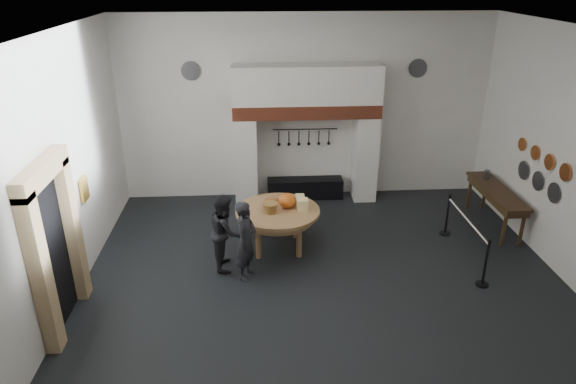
{
  "coord_description": "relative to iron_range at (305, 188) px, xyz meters",
  "views": [
    {
      "loc": [
        -1.21,
        -8.24,
        5.4
      ],
      "look_at": [
        -0.61,
        1.0,
        1.35
      ],
      "focal_mm": 32.0,
      "sensor_mm": 36.0,
      "label": 1
    }
  ],
  "objects": [
    {
      "name": "iron_range",
      "position": [
        0.0,
        0.0,
        0.0
      ],
      "size": [
        1.9,
        0.45,
        0.5
      ],
      "primitive_type": "cube",
      "color": "black",
      "rests_on": "floor"
    },
    {
      "name": "side_table",
      "position": [
        4.1,
        -1.85,
        0.62
      ],
      "size": [
        0.55,
        2.2,
        0.06
      ],
      "primitive_type": "cube",
      "color": "#3C2C16",
      "rests_on": "floor"
    },
    {
      "name": "barrier_post_far",
      "position": [
        2.91,
        -2.18,
        0.2
      ],
      "size": [
        0.05,
        0.05,
        0.9
      ],
      "primitive_type": "cylinder",
      "color": "black",
      "rests_on": "floor"
    },
    {
      "name": "pewter_plate_mid",
      "position": [
        4.46,
        -2.72,
        1.2
      ],
      "size": [
        0.03,
        0.4,
        0.4
      ],
      "primitive_type": "cylinder",
      "rotation": [
        0.0,
        1.57,
        0.0
      ],
      "color": "#4C4C51",
      "rests_on": "wall_right"
    },
    {
      "name": "visitor_near",
      "position": [
        -1.45,
        -3.59,
        0.53
      ],
      "size": [
        0.56,
        0.67,
        1.55
      ],
      "primitive_type": "imported",
      "rotation": [
        0.0,
        0.0,
        1.18
      ],
      "color": "black",
      "rests_on": "floor"
    },
    {
      "name": "door_lintel",
      "position": [
        -4.38,
        -4.72,
        2.4
      ],
      "size": [
        0.22,
        1.7,
        0.3
      ],
      "primitive_type": "cube",
      "color": "tan",
      "rests_on": "door_jamb_near"
    },
    {
      "name": "hearth_brick_band",
      "position": [
        0.0,
        -0.07,
        2.06
      ],
      "size": [
        3.5,
        0.72,
        0.32
      ],
      "primitive_type": "cube",
      "color": "#9E442B",
      "rests_on": "chimney_pier_left"
    },
    {
      "name": "pewter_plate_back_left",
      "position": [
        -2.7,
        0.24,
        2.95
      ],
      "size": [
        0.44,
        0.03,
        0.44
      ],
      "primitive_type": "cylinder",
      "rotation": [
        1.57,
        0.0,
        0.0
      ],
      "color": "#4C4C51",
      "rests_on": "wall_back"
    },
    {
      "name": "wall_left",
      "position": [
        -4.5,
        -3.72,
        2.0
      ],
      "size": [
        0.02,
        8.0,
        4.5
      ],
      "primitive_type": "cube",
      "color": "white",
      "rests_on": "floor"
    },
    {
      "name": "bread_loaf",
      "position": [
        -0.91,
        -2.17,
        0.69
      ],
      "size": [
        0.31,
        0.18,
        0.13
      ],
      "primitive_type": "ellipsoid",
      "color": "#915B33",
      "rests_on": "work_table"
    },
    {
      "name": "utensil_rail",
      "position": [
        0.0,
        0.2,
        1.5
      ],
      "size": [
        1.6,
        0.02,
        0.02
      ],
      "primitive_type": "cylinder",
      "rotation": [
        0.0,
        1.57,
        0.0
      ],
      "color": "black",
      "rests_on": "wall_back"
    },
    {
      "name": "chimney_hood",
      "position": [
        0.0,
        -0.07,
        2.67
      ],
      "size": [
        3.5,
        0.7,
        0.9
      ],
      "primitive_type": "cube",
      "color": "silver",
      "rests_on": "hearth_brick_band"
    },
    {
      "name": "pumpkin",
      "position": [
        -0.61,
        -2.42,
        0.78
      ],
      "size": [
        0.36,
        0.36,
        0.31
      ],
      "primitive_type": "ellipsoid",
      "color": "#C7631C",
      "rests_on": "work_table"
    },
    {
      "name": "pewter_plate_back_right",
      "position": [
        2.7,
        0.24,
        2.95
      ],
      "size": [
        0.44,
        0.03,
        0.44
      ],
      "primitive_type": "cylinder",
      "rotation": [
        1.57,
        0.0,
        0.0
      ],
      "color": "#4C4C51",
      "rests_on": "wall_back"
    },
    {
      "name": "floor",
      "position": [
        0.0,
        -3.72,
        -0.25
      ],
      "size": [
        9.0,
        8.0,
        0.02
      ],
      "primitive_type": "cube",
      "color": "black",
      "rests_on": "ground"
    },
    {
      "name": "pewter_plate_right",
      "position": [
        4.46,
        -2.12,
        1.2
      ],
      "size": [
        0.03,
        0.4,
        0.4
      ],
      "primitive_type": "cylinder",
      "rotation": [
        0.0,
        1.57,
        0.0
      ],
      "color": "#4C4C51",
      "rests_on": "wall_right"
    },
    {
      "name": "pewter_jug",
      "position": [
        4.1,
        -1.25,
        0.76
      ],
      "size": [
        0.12,
        0.12,
        0.22
      ],
      "primitive_type": "cylinder",
      "color": "#505056",
      "rests_on": "side_table"
    },
    {
      "name": "wall_plaque",
      "position": [
        -4.45,
        -2.92,
        1.35
      ],
      "size": [
        0.05,
        0.34,
        0.44
      ],
      "primitive_type": "cube",
      "color": "gold",
      "rests_on": "wall_left"
    },
    {
      "name": "copper_pan_a",
      "position": [
        4.46,
        -3.52,
        1.7
      ],
      "size": [
        0.03,
        0.34,
        0.34
      ],
      "primitive_type": "cylinder",
      "rotation": [
        0.0,
        1.57,
        0.0
      ],
      "color": "#C6662D",
      "rests_on": "wall_right"
    },
    {
      "name": "barrier_rope",
      "position": [
        2.91,
        -3.18,
        0.6
      ],
      "size": [
        0.04,
        2.0,
        0.04
      ],
      "primitive_type": "cylinder",
      "rotation": [
        1.57,
        0.0,
        0.0
      ],
      "color": "white",
      "rests_on": "barrier_post_near"
    },
    {
      "name": "door_recess",
      "position": [
        -4.47,
        -4.72,
        1.0
      ],
      "size": [
        0.04,
        1.1,
        2.5
      ],
      "primitive_type": "cube",
      "color": "black",
      "rests_on": "floor"
    },
    {
      "name": "cheese_block_big",
      "position": [
        -0.31,
        -2.57,
        0.74
      ],
      "size": [
        0.22,
        0.22,
        0.24
      ],
      "primitive_type": "cube",
      "color": "#FFDE98",
      "rests_on": "work_table"
    },
    {
      "name": "visitor_far",
      "position": [
        -1.85,
        -3.19,
        0.51
      ],
      "size": [
        0.6,
        0.76,
        1.53
      ],
      "primitive_type": "imported",
      "rotation": [
        0.0,
        0.0,
        1.6
      ],
      "color": "black",
      "rests_on": "floor"
    },
    {
      "name": "barrier_post_near",
      "position": [
        2.91,
        -4.18,
        0.2
      ],
      "size": [
        0.05,
        0.05,
        0.9
      ],
      "primitive_type": "cylinder",
      "color": "black",
      "rests_on": "floor"
    },
    {
      "name": "copper_pan_b",
      "position": [
        4.46,
        -2.97,
        1.7
      ],
      "size": [
        0.03,
        0.32,
        0.32
      ],
      "primitive_type": "cylinder",
      "rotation": [
        0.0,
        1.57,
        0.0
      ],
      "color": "#C6662D",
      "rests_on": "wall_right"
    },
    {
      "name": "door_jamb_near",
      "position": [
        -4.38,
        -5.42,
        1.05
      ],
      "size": [
        0.22,
        0.3,
        2.6
      ],
      "primitive_type": "cube",
      "color": "tan",
      "rests_on": "floor"
    },
    {
      "name": "copper_pan_c",
      "position": [
        4.46,
        -2.42,
        1.7
      ],
      "size": [
        0.03,
        0.3,
        0.3
      ],
      "primitive_type": "cylinder",
      "rotation": [
        0.0,
        1.57,
        0.0
      ],
      "color": "#C6662D",
      "rests_on": "wall_right"
    },
    {
      "name": "wall_front",
      "position": [
        0.0,
        -7.72,
        2.0
      ],
      "size": [
        9.0,
        0.02,
        4.5
      ],
      "primitive_type": "cube",
      "color": "white",
      "rests_on": "floor"
    },
    {
      "name": "work_table",
      "position": [
        -0.81,
        -2.52,
        0.59
      ],
      "size": [
        2.16,
        2.16,
        0.07
      ],
      "primitive_type": "cylinder",
      "rotation": [
        0.0,
        0.0,
        0.29
      ],
      "color": "#AA7750",
      "rests_on": "floor"
    },
    {
      "name": "chimney_pier_right",
      "position": [
        1.48,
        -0.07,
        0.82
      ],
      "size": [
        0.55,
        0.7,
        2.15
      ],
      "primitive_type": "cube",
      "color": "silver",
      "rests_on": "floor"
    },
    {
      "name": "cheese_block_small",
      "position": [
        -0.33,
        -2.27,
        0.72
      ],
      "size": [
        0.18,
        0.18,
        0.2
      ],
      "primitive_type": "cube",
      "color": "#EAE78B",
      "rests_on": "work_table"
    },
    {
      "name": "copper_pan_d",
      "position": [
        4.46,
        -1.87,
        1.7
      ],
      "size": [
        0.03,
        0.28,
        0.28
      ],
      "primitive_type": "cylinder",
      "rotation": [
        0.0,
        1.57,
        0.0
      ],
      "color": "#C6662D",
      "rests_on": "wall_right"
    },
    {
      "name": "ceiling",
      "position": [
        0.0,
        -3.72,
        4.25
      ],
      "size": [
        9.0,
        8.0,
        0.02
      ],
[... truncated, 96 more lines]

